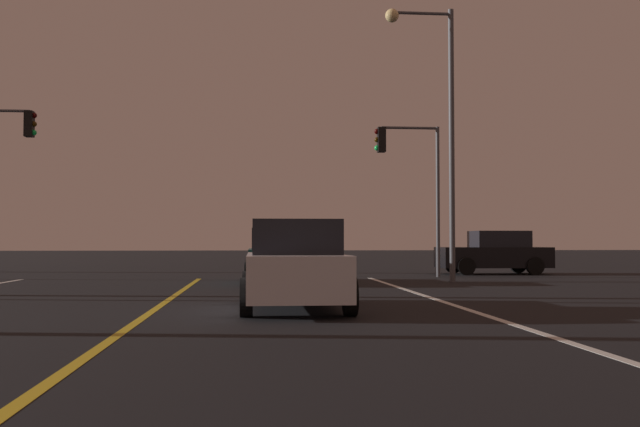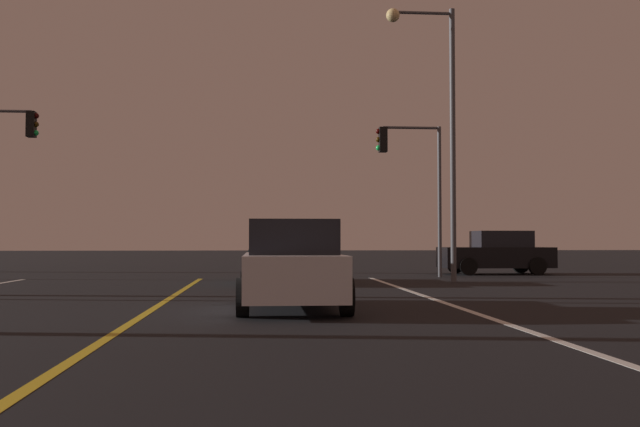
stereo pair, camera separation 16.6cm
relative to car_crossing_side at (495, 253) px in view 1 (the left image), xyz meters
name	(u,v)px [view 1 (the left image)]	position (x,y,z in m)	size (l,w,h in m)	color
lane_edge_right	(582,346)	(-5.39, -19.08, -0.82)	(0.16, 33.19, 0.01)	silver
lane_center_divider	(92,353)	(-11.33, -19.08, -0.82)	(0.16, 33.19, 0.01)	gold
car_crossing_side	(495,253)	(0.00, 0.00, 0.00)	(4.30, 2.02, 1.70)	black
car_ahead_far	(277,256)	(-8.72, -5.09, 0.00)	(2.02, 4.30, 1.70)	black
car_lead_same_lane	(294,266)	(-8.68, -13.94, 0.00)	(2.02, 4.30, 1.70)	black
traffic_light_near_right	(408,166)	(-3.87, -1.99, 3.20)	(2.41, 0.36, 5.48)	#4C4C51
street_lamp_right_far	(437,110)	(-3.61, -5.17, 4.69)	(2.24, 0.44, 8.78)	#4C4C51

